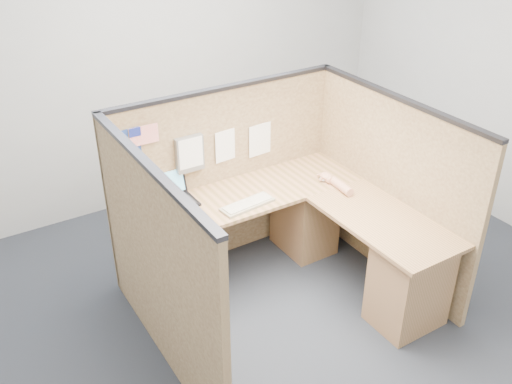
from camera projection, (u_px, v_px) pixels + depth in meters
floor at (291, 313)px, 4.40m from camera, size 5.00×5.00×0.00m
wall_back at (159, 62)px, 5.37m from camera, size 5.00×0.00×5.00m
cubicle_partitions at (262, 203)px, 4.34m from camera, size 2.06×1.83×1.53m
l_desk at (291, 246)px, 4.50m from camera, size 1.95×1.75×0.73m
laptop at (172, 195)px, 4.41m from camera, size 0.32×0.31×0.23m
keyboard at (247, 204)px, 4.37m from camera, size 0.45×0.19×0.03m
mouse at (325, 178)px, 4.72m from camera, size 0.11×0.08×0.04m
hand_forearm at (336, 183)px, 4.62m from camera, size 0.11×0.37×0.08m
blue_poster at (132, 142)px, 4.14m from camera, size 0.17×0.02×0.22m
american_flag at (141, 138)px, 4.14m from camera, size 0.23×0.01×0.39m
file_holder at (190, 154)px, 4.41m from camera, size 0.23×0.05×0.29m
paper_left at (226, 145)px, 4.60m from camera, size 0.21×0.02×0.27m
paper_right at (260, 140)px, 4.76m from camera, size 0.22×0.02×0.28m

